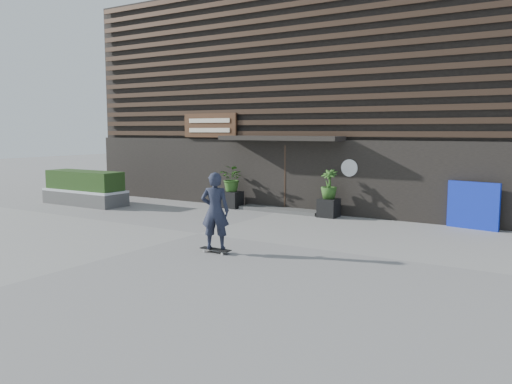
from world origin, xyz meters
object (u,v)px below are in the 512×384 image
Objects in this scene: planter_pot_right at (329,208)px; blue_tarp at (473,205)px; planter_pot_left at (233,200)px; skateboarder at (215,211)px; raised_bed at (85,198)px.

planter_pot_right is 0.41× the size of blue_tarp.
planter_pot_left is at bearing 180.00° from planter_pot_right.
planter_pot_right is (3.80, 0.00, 0.00)m from planter_pot_left.
skateboarder reaches higher than blue_tarp.
blue_tarp reaches higher than planter_pot_left.
blue_tarp is at bearing 2.11° from planter_pot_left.
blue_tarp is at bearing 54.34° from skateboarder.
raised_bed is at bearing -159.67° from blue_tarp.
skateboarder reaches higher than raised_bed.
planter_pot_left is 5.76m from raised_bed.
raised_bed is 13.69m from blue_tarp.
blue_tarp is 0.77× the size of skateboarder.
raised_bed is 9.71m from skateboarder.
planter_pot_right is at bearing 0.00° from planter_pot_left.
planter_pot_left is 1.00× the size of planter_pot_right.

